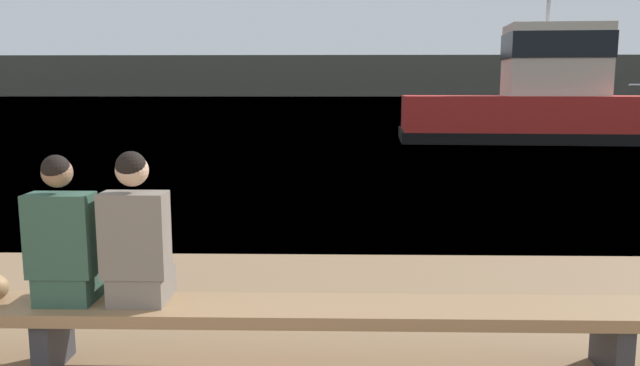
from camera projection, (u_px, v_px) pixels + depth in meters
The scene contains 6 objects.
water_surface at pixel (328, 96), 125.58m from camera, with size 240.00×240.00×0.00m, color teal.
far_shoreline at pixel (329, 76), 128.11m from camera, with size 600.00×12.00×8.05m, color #4C4C42.
bench_main at pixel (51, 313), 4.15m from camera, with size 8.03×0.48×0.44m.
person_left at pixel (64, 242), 4.09m from camera, with size 0.42×0.41×0.99m.
person_right at pixel (137, 239), 4.07m from camera, with size 0.42×0.41×1.02m.
tugboat_red at pixel (543, 105), 21.39m from camera, with size 9.67×3.99×6.64m.
Camera 1 is at (1.18, -1.36, 1.86)m, focal length 35.00 mm.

